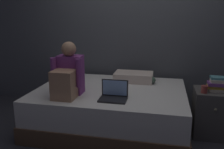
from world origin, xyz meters
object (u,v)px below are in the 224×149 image
object	(u,v)px
book_stack	(217,84)
pillow	(134,77)
laptop	(114,95)
clothes_pile	(148,79)
nightstand	(211,113)
bed	(111,108)
mug	(204,89)
person_sitting	(68,75)

from	to	relation	value
book_stack	pillow	bearing A→B (deg)	157.91
laptop	clothes_pile	bearing A→B (deg)	67.42
nightstand	bed	bearing A→B (deg)	-178.64
pillow	clothes_pile	distance (m)	0.21
laptop	clothes_pile	world-z (taller)	laptop
bed	pillow	size ratio (longest dim) A/B	3.57
pillow	mug	world-z (taller)	mug
bed	book_stack	size ratio (longest dim) A/B	8.94
mug	bed	bearing A→B (deg)	175.65
person_sitting	laptop	distance (m)	0.61
bed	person_sitting	size ratio (longest dim) A/B	3.05
nightstand	laptop	size ratio (longest dim) A/B	1.85
laptop	clothes_pile	distance (m)	0.88
nightstand	person_sitting	bearing A→B (deg)	-167.38
nightstand	clothes_pile	size ratio (longest dim) A/B	2.14
book_stack	mug	world-z (taller)	book_stack
bed	nightstand	size ratio (longest dim) A/B	3.37
laptop	pillow	world-z (taller)	laptop
bed	laptop	bearing A→B (deg)	-72.51
person_sitting	book_stack	xyz separation A→B (m)	(1.78, 0.37, -0.11)
person_sitting	book_stack	size ratio (longest dim) A/B	2.93
nightstand	laptop	bearing A→B (deg)	-160.42
book_stack	clothes_pile	world-z (taller)	book_stack
mug	clothes_pile	bearing A→B (deg)	144.39
nightstand	book_stack	world-z (taller)	book_stack
laptop	person_sitting	bearing A→B (deg)	177.36
person_sitting	mug	xyz separation A→B (m)	(1.62, 0.27, -0.15)
book_stack	bed	bearing A→B (deg)	-179.45
laptop	mug	xyz separation A→B (m)	(1.05, 0.30, 0.04)
pillow	person_sitting	bearing A→B (deg)	-130.83
pillow	nightstand	bearing A→B (deg)	-21.74
pillow	mug	size ratio (longest dim) A/B	6.22
person_sitting	mug	bearing A→B (deg)	9.53
person_sitting	book_stack	bearing A→B (deg)	11.87
laptop	clothes_pile	xyz separation A→B (m)	(0.34, 0.81, -0.00)
person_sitting	pillow	xyz separation A→B (m)	(0.70, 0.81, -0.19)
pillow	book_stack	distance (m)	1.17
clothes_pile	laptop	bearing A→B (deg)	-112.58
bed	clothes_pile	distance (m)	0.70
pillow	clothes_pile	bearing A→B (deg)	-7.99
person_sitting	pillow	world-z (taller)	person_sitting
bed	clothes_pile	xyz separation A→B (m)	(0.46, 0.42, 0.33)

